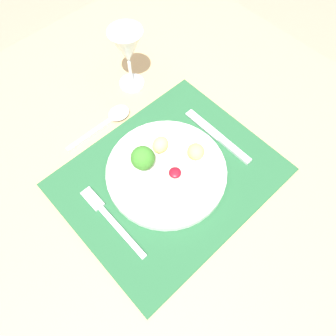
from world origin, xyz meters
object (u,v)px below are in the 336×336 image
at_px(fork, 109,217).
at_px(wine_glass_near, 127,49).
at_px(knife, 222,139).
at_px(spoon, 114,117).
at_px(dinner_plate, 167,168).

xyz_separation_m(fork, wine_glass_near, (0.27, 0.25, 0.11)).
bearing_deg(knife, spoon, 124.03).
distance_m(knife, spoon, 0.27).
bearing_deg(wine_glass_near, spoon, -151.58).
bearing_deg(dinner_plate, spoon, 88.23).
height_order(dinner_plate, spoon, dinner_plate).
height_order(dinner_plate, fork, dinner_plate).
relative_size(fork, knife, 1.00).
relative_size(dinner_plate, spoon, 1.46).
bearing_deg(dinner_plate, wine_glass_near, 66.50).
height_order(dinner_plate, wine_glass_near, wine_glass_near).
distance_m(knife, wine_glass_near, 0.30).
distance_m(fork, knife, 0.31).
height_order(fork, knife, knife).
bearing_deg(spoon, fork, -131.72).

